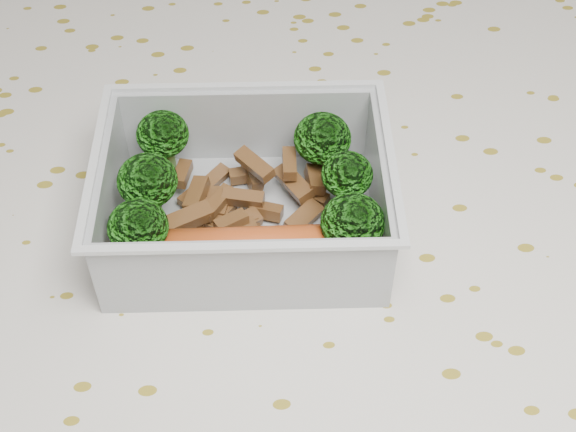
{
  "coord_description": "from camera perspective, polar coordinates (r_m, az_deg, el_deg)",
  "views": [
    {
      "loc": [
        -0.02,
        -0.29,
        1.11
      ],
      "look_at": [
        0.0,
        0.01,
        0.78
      ],
      "focal_mm": 50.0,
      "sensor_mm": 36.0,
      "label": 1
    }
  ],
  "objects": [
    {
      "name": "sausage",
      "position": [
        0.43,
        -2.6,
        -2.38
      ],
      "size": [
        0.14,
        0.03,
        0.03
      ],
      "color": "#BC4A1B",
      "rests_on": "lunch_container"
    },
    {
      "name": "broccoli_florets",
      "position": [
        0.45,
        -3.05,
        2.42
      ],
      "size": [
        0.15,
        0.11,
        0.05
      ],
      "color": "#608C3F",
      "rests_on": "lunch_container"
    },
    {
      "name": "meat_pile",
      "position": [
        0.47,
        -3.34,
        1.2
      ],
      "size": [
        0.1,
        0.06,
        0.03
      ],
      "color": "brown",
      "rests_on": "lunch_container"
    },
    {
      "name": "dining_table",
      "position": [
        0.53,
        -0.21,
        -9.02
      ],
      "size": [
        1.4,
        0.9,
        0.75
      ],
      "color": "brown",
      "rests_on": "ground"
    },
    {
      "name": "tablecloth",
      "position": [
        0.49,
        -0.22,
        -5.79
      ],
      "size": [
        1.46,
        0.96,
        0.19
      ],
      "color": "silver",
      "rests_on": "dining_table"
    },
    {
      "name": "lunch_container",
      "position": [
        0.46,
        -3.03,
        0.79
      ],
      "size": [
        0.17,
        0.13,
        0.06
      ],
      "color": "silver",
      "rests_on": "tablecloth"
    }
  ]
}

